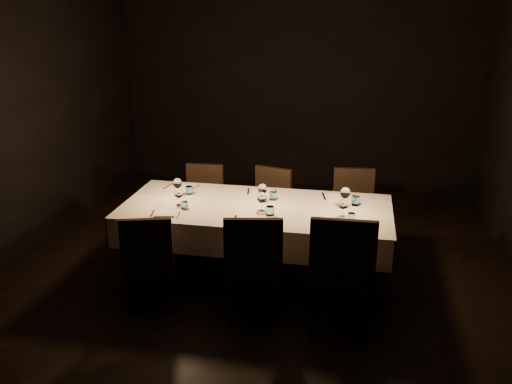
% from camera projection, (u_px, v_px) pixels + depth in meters
% --- Properties ---
extents(room, '(5.01, 6.01, 3.01)m').
position_uv_depth(room, '(256.00, 129.00, 4.85)').
color(room, black).
rests_on(room, ground).
extents(dining_table, '(2.52, 1.12, 0.76)m').
position_uv_depth(dining_table, '(256.00, 213.00, 5.12)').
color(dining_table, black).
rests_on(dining_table, ground).
extents(chair_near_left, '(0.53, 0.53, 0.90)m').
position_uv_depth(chair_near_left, '(149.00, 257.00, 4.65)').
color(chair_near_left, black).
rests_on(chair_near_left, ground).
extents(place_setting_near_left, '(0.30, 0.39, 0.16)m').
position_uv_depth(place_setting_near_left, '(176.00, 202.00, 5.00)').
color(place_setting_near_left, white).
rests_on(place_setting_near_left, dining_table).
extents(chair_near_center, '(0.55, 0.55, 0.98)m').
position_uv_depth(chair_near_center, '(254.00, 263.00, 4.46)').
color(chair_near_center, black).
rests_on(chair_near_center, ground).
extents(place_setting_near_center, '(0.34, 0.41, 0.18)m').
position_uv_depth(place_setting_near_center, '(260.00, 207.00, 4.85)').
color(place_setting_near_center, white).
rests_on(place_setting_near_center, dining_table).
extents(chair_near_right, '(0.52, 0.52, 1.05)m').
position_uv_depth(chair_near_right, '(342.00, 270.00, 4.28)').
color(chair_near_right, black).
rests_on(chair_near_right, ground).
extents(place_setting_near_right, '(0.30, 0.39, 0.16)m').
position_uv_depth(place_setting_near_right, '(343.00, 214.00, 4.72)').
color(place_setting_near_right, white).
rests_on(place_setting_near_right, dining_table).
extents(chair_far_left, '(0.44, 0.44, 0.87)m').
position_uv_depth(chair_far_left, '(204.00, 199.00, 6.07)').
color(chair_far_left, black).
rests_on(chair_far_left, ground).
extents(place_setting_far_left, '(0.35, 0.41, 0.19)m').
position_uv_depth(place_setting_far_left, '(181.00, 186.00, 5.42)').
color(place_setting_far_left, white).
rests_on(place_setting_far_left, dining_table).
extents(chair_far_center, '(0.52, 0.52, 0.88)m').
position_uv_depth(chair_far_center, '(269.00, 204.00, 5.92)').
color(chair_far_center, black).
rests_on(chair_far_center, ground).
extents(place_setting_far_center, '(0.34, 0.41, 0.18)m').
position_uv_depth(place_setting_far_center, '(265.00, 192.00, 5.26)').
color(place_setting_far_center, white).
rests_on(place_setting_far_center, dining_table).
extents(chair_far_right, '(0.47, 0.47, 0.90)m').
position_uv_depth(chair_far_right, '(353.00, 207.00, 5.80)').
color(chair_far_right, black).
rests_on(chair_far_right, ground).
extents(place_setting_far_right, '(0.38, 0.42, 0.20)m').
position_uv_depth(place_setting_far_right, '(346.00, 196.00, 5.12)').
color(place_setting_far_right, white).
rests_on(place_setting_far_right, dining_table).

